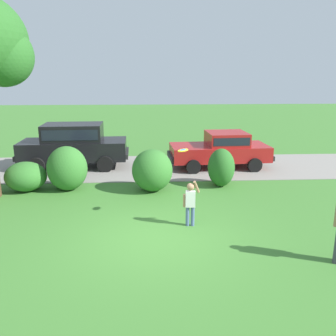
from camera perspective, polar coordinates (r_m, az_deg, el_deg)
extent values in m
plane|color=#3D752D|center=(9.18, -2.25, -11.05)|extent=(80.00, 80.00, 0.00)
cube|color=gray|center=(15.73, -2.61, 0.12)|extent=(28.00, 4.40, 0.02)
ellipsoid|color=#286023|center=(12.48, -25.00, 15.98)|extent=(1.89, 1.89, 1.89)
ellipsoid|color=#33702B|center=(13.44, -21.79, -1.28)|extent=(1.44, 1.26, 1.04)
ellipsoid|color=#33702B|center=(12.99, -15.82, -0.07)|extent=(1.40, 1.26, 1.58)
ellipsoid|color=#33702B|center=(13.41, -16.34, -1.73)|extent=(0.71, 0.71, 0.64)
ellipsoid|color=#33702B|center=(12.43, -2.54, -0.38)|extent=(1.42, 1.39, 1.49)
ellipsoid|color=#286023|center=(13.11, 8.50, 0.07)|extent=(0.97, 1.13, 1.40)
cube|color=maroon|center=(15.76, 8.17, 2.52)|extent=(4.30, 2.07, 0.64)
cube|color=maroon|center=(15.72, 9.36, 4.67)|extent=(1.77, 1.71, 0.56)
cube|color=black|center=(15.72, 9.36, 4.67)|extent=(1.63, 1.72, 0.34)
cylinder|color=black|center=(14.68, 4.07, 0.19)|extent=(0.61, 0.25, 0.60)
cylinder|color=black|center=(16.48, 2.93, 1.84)|extent=(0.61, 0.25, 0.60)
cylinder|color=black|center=(15.35, 13.69, 0.45)|extent=(0.61, 0.25, 0.60)
cylinder|color=black|center=(17.08, 11.59, 2.02)|extent=(0.61, 0.25, 0.60)
cube|color=black|center=(15.41, 0.40, 1.78)|extent=(0.22, 1.75, 0.20)
cube|color=black|center=(16.45, 15.40, 2.08)|extent=(0.22, 1.75, 0.20)
cube|color=black|center=(16.11, -14.77, 2.88)|extent=(4.56, 2.00, 0.80)
cube|color=black|center=(15.98, -14.95, 5.55)|extent=(2.53, 1.71, 0.72)
cube|color=black|center=(15.98, -14.95, 5.55)|extent=(2.34, 1.72, 0.43)
cylinder|color=black|center=(15.62, -20.26, 0.35)|extent=(0.69, 0.24, 0.68)
cylinder|color=black|center=(17.39, -18.71, 1.89)|extent=(0.69, 0.24, 0.68)
cylinder|color=black|center=(15.13, -10.01, 0.60)|extent=(0.69, 0.24, 0.68)
cylinder|color=black|center=(16.95, -9.50, 2.16)|extent=(0.69, 0.24, 0.68)
cube|color=black|center=(16.70, -22.49, 1.94)|extent=(0.18, 1.75, 0.20)
cube|color=black|center=(15.93, -6.57, 2.41)|extent=(0.18, 1.75, 0.20)
cylinder|color=#4C608C|center=(9.75, 3.14, -7.68)|extent=(0.10, 0.10, 0.55)
cylinder|color=#4C608C|center=(9.76, 3.97, -7.68)|extent=(0.10, 0.10, 0.55)
cube|color=white|center=(9.57, 3.60, -4.94)|extent=(0.27, 0.18, 0.44)
sphere|color=#A37556|center=(9.46, 3.63, -3.01)|extent=(0.20, 0.20, 0.20)
cylinder|color=#A37556|center=(9.52, 4.58, -3.03)|extent=(0.21, 0.23, 0.39)
cylinder|color=#A37556|center=(9.59, 2.63, -5.22)|extent=(0.07, 0.07, 0.36)
cylinder|color=yellow|center=(9.63, 2.40, 2.84)|extent=(0.28, 0.28, 0.08)
cylinder|color=#337FDB|center=(9.63, 2.40, 2.87)|extent=(0.16, 0.15, 0.06)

